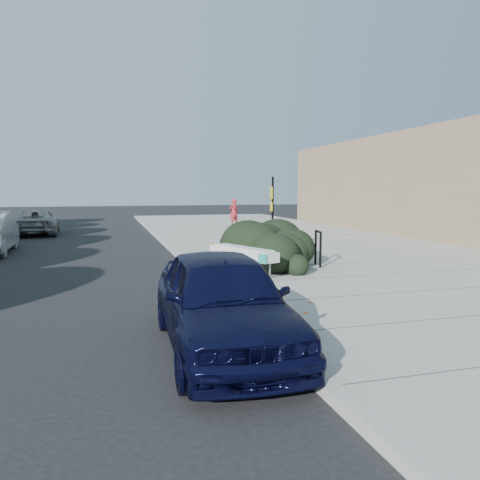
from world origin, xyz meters
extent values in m
plane|color=black|center=(0.00, 0.00, 0.00)|extent=(120.00, 120.00, 0.00)
cube|color=gray|center=(5.60, 5.00, 0.07)|extent=(11.20, 50.00, 0.15)
cube|color=#9E9E99|center=(0.00, 5.00, 0.08)|extent=(0.22, 50.00, 0.17)
cylinder|color=gray|center=(1.17, 0.11, 0.37)|extent=(0.05, 0.05, 0.45)
cylinder|color=gray|center=(1.46, 0.23, 0.37)|extent=(0.05, 0.05, 0.45)
cylinder|color=gray|center=(0.50, 1.77, 0.37)|extent=(0.05, 0.05, 0.45)
cylinder|color=gray|center=(0.79, 1.89, 0.37)|extent=(0.05, 0.05, 0.45)
cylinder|color=gray|center=(0.83, 0.94, 0.56)|extent=(0.71, 1.67, 0.04)
cylinder|color=gray|center=(1.12, 1.06, 0.56)|extent=(0.71, 1.67, 0.04)
cube|color=#B2B2B2|center=(0.98, 1.00, 0.72)|extent=(1.32, 2.35, 0.25)
cube|color=yellow|center=(0.63, 1.86, 0.85)|extent=(0.62, 0.61, 0.02)
cube|color=teal|center=(1.17, -0.07, 0.72)|extent=(0.15, 0.27, 0.22)
cylinder|color=black|center=(3.43, 1.46, 0.65)|extent=(0.07, 0.07, 1.01)
cylinder|color=black|center=(3.57, 2.09, 0.65)|extent=(0.07, 0.07, 1.01)
cylinder|color=black|center=(3.50, 1.77, 1.16)|extent=(0.21, 0.65, 0.07)
cube|color=black|center=(3.26, 5.00, 1.49)|extent=(0.07, 0.07, 2.67)
cube|color=yellow|center=(3.21, 5.01, 2.26)|extent=(0.05, 0.31, 0.43)
cube|color=yellow|center=(3.21, 5.01, 1.78)|extent=(0.05, 0.29, 0.33)
ellipsoid|color=black|center=(2.16, 2.50, 0.90)|extent=(3.30, 4.46, 1.50)
imported|color=black|center=(-0.80, -4.00, 0.74)|extent=(1.87, 4.38, 1.48)
imported|color=gray|center=(-6.00, 16.08, 0.66)|extent=(2.47, 4.90, 1.33)
imported|color=maroon|center=(5.09, 16.95, 0.99)|extent=(0.72, 0.60, 1.67)
camera|label=1|loc=(-2.42, -10.60, 2.37)|focal=35.00mm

